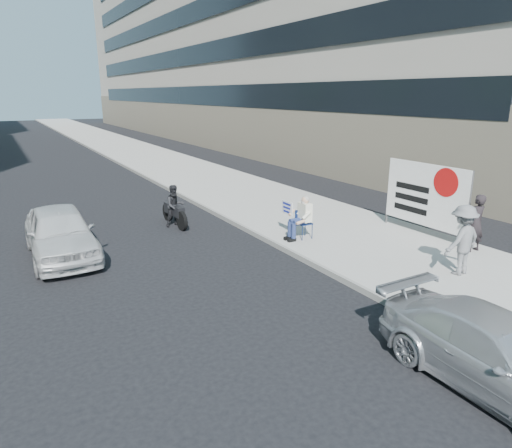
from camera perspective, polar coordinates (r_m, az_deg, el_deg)
ground at (r=10.02m, az=6.37°, el=-9.96°), size 160.00×160.00×0.00m
near_sidewalk at (r=29.12m, az=-10.74°, el=7.25°), size 5.00×120.00×0.15m
near_building at (r=45.52m, az=-0.10°, el=23.12°), size 14.00×70.00×20.00m
seated_protester at (r=13.66m, az=5.60°, el=1.10°), size 0.83×1.12×1.31m
jogger at (r=11.95m, az=24.37°, el=-1.82°), size 1.14×0.70×1.71m
pedestrian_woman at (r=13.86m, az=25.77°, el=0.11°), size 0.59×0.38×1.61m
protest_banner at (r=14.82m, az=20.41°, el=3.43°), size 0.08×3.06×2.20m
parked_sedan at (r=8.04m, az=28.20°, el=-14.28°), size 1.61×3.96×1.15m
white_sedan_near at (r=13.61m, az=-23.27°, el=-0.97°), size 1.67×4.14×1.41m
motorcycle at (r=15.72m, az=-10.11°, el=2.01°), size 0.73×2.05×1.42m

